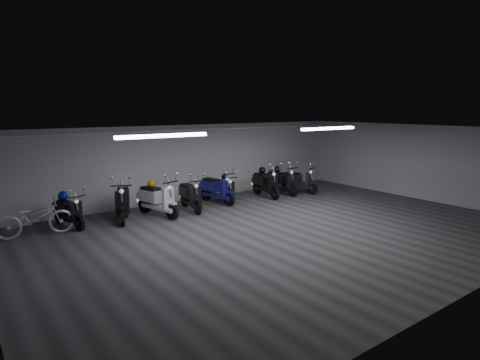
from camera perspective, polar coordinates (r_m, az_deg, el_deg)
floor at (r=11.50m, az=5.62°, el=-7.20°), size 14.00×10.00×0.01m
ceiling at (r=11.00m, az=5.87°, el=6.91°), size 14.00×10.00×0.01m
back_wall at (r=15.21m, az=-6.94°, el=2.47°), size 14.00×0.01×2.80m
front_wall at (r=8.25m, az=29.72°, el=-5.39°), size 14.00×0.01×2.80m
right_wall at (r=16.63m, az=24.05°, el=2.32°), size 0.01×10.00×2.80m
fluor_strip_left at (r=10.16m, az=-10.82°, el=6.15°), size 2.40×0.18×0.08m
fluor_strip_right at (r=13.83m, az=12.40°, el=7.12°), size 2.40×0.18×0.08m
conduit at (r=15.02m, az=-6.88°, el=7.05°), size 13.60×0.05×0.05m
scooter_0 at (r=12.61m, az=-23.10°, el=-3.52°), size 0.97×1.73×1.22m
scooter_1 at (r=12.86m, az=-16.25°, el=-2.25°), size 1.36×2.10×1.49m
scooter_2 at (r=13.04m, az=-11.59°, el=-1.93°), size 1.16×2.08×1.47m
scooter_3 at (r=13.59m, az=-7.02°, el=-1.52°), size 0.86×1.90×1.36m
scooter_4 at (r=14.57m, az=-3.30°, el=-0.60°), size 0.96×1.96×1.40m
scooter_5 at (r=14.70m, az=-1.90°, el=-0.80°), size 1.06×1.76×1.24m
scooter_7 at (r=15.62m, az=3.67°, el=0.15°), size 0.84×1.95×1.41m
scooter_8 at (r=16.17m, az=5.91°, el=0.42°), size 0.71×1.89×1.39m
scooter_9 at (r=16.48m, az=8.32°, el=0.43°), size 1.12×1.87×1.32m
bicycle at (r=12.14m, az=-27.02°, el=-4.28°), size 1.98×0.86×1.25m
helmet_0 at (r=14.87m, az=-2.14°, el=0.42°), size 0.26×0.26×0.26m
helmet_1 at (r=13.19m, az=-12.40°, el=-0.48°), size 0.25×0.25×0.25m
helmet_2 at (r=15.79m, az=3.16°, el=1.38°), size 0.27×0.27×0.27m
helmet_3 at (r=16.30m, az=5.28°, el=1.54°), size 0.24×0.24×0.24m
helmet_4 at (r=12.75m, az=-23.69°, el=-2.08°), size 0.29×0.29×0.29m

